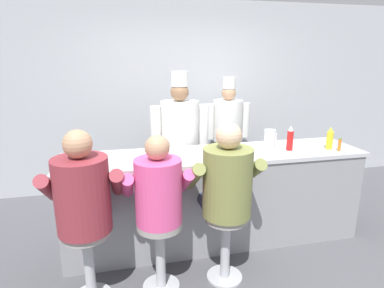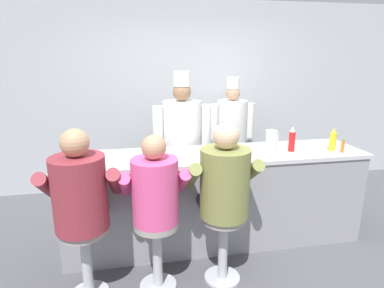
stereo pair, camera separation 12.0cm
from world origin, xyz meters
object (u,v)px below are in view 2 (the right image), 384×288
Objects in this scene: diner_seated_pink at (155,196)px; cook_in_whites_near at (182,140)px; coffee_mug_white at (169,156)px; cook_in_whites_far at (232,131)px; mustard_bottle_yellow at (333,140)px; breakfast_plate at (80,165)px; hot_sauce_bottle_orange at (343,146)px; diner_seated_olive at (223,187)px; ketchup_bottle_red at (292,140)px; water_pitcher_clear at (271,139)px; cereal_bowl at (142,162)px; diner_seated_maroon at (81,197)px.

cook_in_whites_near is at bearing 71.60° from diner_seated_pink.
cook_in_whites_far is at bearing 52.96° from coffee_mug_white.
mustard_bottle_yellow is 2.52m from breakfast_plate.
diner_seated_olive is at bearing -163.42° from hot_sauce_bottle_orange.
ketchup_bottle_red is at bearing 173.61° from mustard_bottle_yellow.
breakfast_plate is (-1.92, -0.25, -0.08)m from water_pitcher_clear.
mustard_bottle_yellow is 1.72× the size of coffee_mug_white.
cereal_bowl is at bearing 149.32° from diner_seated_olive.
diner_seated_olive is (1.15, 0.00, 0.00)m from diner_seated_maroon.
diner_seated_olive reaches higher than mustard_bottle_yellow.
cook_in_whites_near reaches higher than cereal_bowl.
ketchup_bottle_red is 1.34m from cook_in_whites_far.
breakfast_plate is at bearing 179.31° from hot_sauce_bottle_orange.
breakfast_plate is at bearing -142.57° from cook_in_whites_far.
hot_sauce_bottle_orange is at bearing -28.53° from cook_in_whites_near.
coffee_mug_white is 0.08× the size of cook_in_whites_near.
cook_in_whites_near is at bearing -142.55° from cook_in_whites_far.
breakfast_plate is 0.79m from diner_seated_pink.
diner_seated_pink reaches higher than mustard_bottle_yellow.
diner_seated_olive is (-0.88, -0.55, -0.23)m from ketchup_bottle_red.
mustard_bottle_yellow is 0.14× the size of cook_in_whites_far.
diner_seated_maroon reaches higher than water_pitcher_clear.
cook_in_whites_far reaches higher than breakfast_plate.
mustard_bottle_yellow is 0.88× the size of breakfast_plate.
diner_seated_pink is at bearing -123.23° from cook_in_whites_far.
cook_in_whites_far is (1.05, 1.40, -0.11)m from coffee_mug_white.
breakfast_plate is 0.19× the size of diner_seated_olive.
diner_seated_maroon and diner_seated_olive have the same top height.
diner_seated_olive reaches higher than hot_sauce_bottle_orange.
water_pitcher_clear is at bearing 157.00° from hot_sauce_bottle_orange.
coffee_mug_white is 0.63m from diner_seated_olive.
diner_seated_maroon is at bearing -164.85° from ketchup_bottle_red.
cook_in_whites_far is (-0.23, 1.31, -0.19)m from ketchup_bottle_red.
cook_in_whites_far is at bearing 100.15° from ketchup_bottle_red.
diner_seated_maroon is 1.05× the size of diner_seated_pink.
water_pitcher_clear is 0.73× the size of breakfast_plate.
diner_seated_pink is (-0.16, -0.46, -0.19)m from coffee_mug_white.
diner_seated_maroon is 1.59m from cook_in_whites_near.
breakfast_plate is 0.15× the size of cook_in_whites_near.
diner_seated_maroon is 1.15m from diner_seated_olive.
mustard_bottle_yellow is 0.18× the size of diner_seated_pink.
mustard_bottle_yellow is 1.73m from coffee_mug_white.
diner_seated_pink is at bearing -0.40° from diner_seated_maroon.
coffee_mug_white is 0.10× the size of diner_seated_maroon.
diner_seated_maroon reaches higher than breakfast_plate.
hot_sauce_bottle_orange is 0.69× the size of water_pitcher_clear.
diner_seated_olive is 1.25m from cook_in_whites_near.
ketchup_bottle_red is 0.15× the size of cook_in_whites_near.
hot_sauce_bottle_orange reaches higher than cereal_bowl.
hot_sauce_bottle_orange reaches higher than coffee_mug_white.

